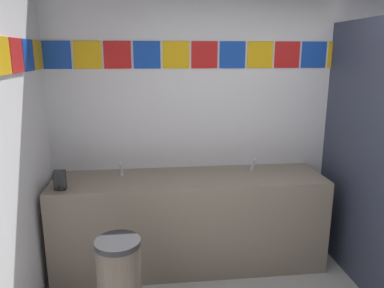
{
  "coord_description": "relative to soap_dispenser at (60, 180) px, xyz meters",
  "views": [
    {
      "loc": [
        -1.15,
        -1.63,
        1.93
      ],
      "look_at": [
        -0.83,
        1.2,
        1.23
      ],
      "focal_mm": 34.67,
      "sensor_mm": 36.0,
      "label": 1
    }
  ],
  "objects": [
    {
      "name": "vanity_counter",
      "position": [
        1.07,
        0.19,
        -0.5
      ],
      "size": [
        2.41,
        0.61,
        0.85
      ],
      "color": "gray",
      "rests_on": "ground_plane"
    },
    {
      "name": "faucet_right",
      "position": [
        1.67,
        0.28,
        -0.03
      ],
      "size": [
        0.04,
        0.1,
        0.14
      ],
      "color": "silver",
      "rests_on": "vanity_counter"
    },
    {
      "name": "wall_back",
      "position": [
        1.89,
        0.53,
        0.48
      ],
      "size": [
        4.15,
        0.09,
        2.82
      ],
      "color": "silver",
      "rests_on": "ground_plane"
    },
    {
      "name": "soap_dispenser",
      "position": [
        0.0,
        0.0,
        0.0
      ],
      "size": [
        0.09,
        0.09,
        0.16
      ],
      "color": "black",
      "rests_on": "vanity_counter"
    },
    {
      "name": "faucet_left",
      "position": [
        0.47,
        0.28,
        -0.03
      ],
      "size": [
        0.04,
        0.1,
        0.14
      ],
      "color": "silver",
      "rests_on": "vanity_counter"
    },
    {
      "name": "trash_bin",
      "position": [
        0.5,
        -0.63,
        -0.58
      ],
      "size": [
        0.31,
        0.31,
        0.71
      ],
      "color": "brown",
      "rests_on": "ground_plane"
    }
  ]
}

